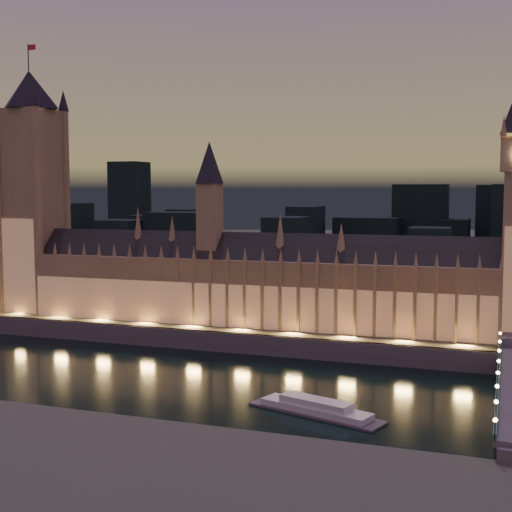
% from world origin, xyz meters
% --- Properties ---
extents(ground_plane, '(2000.00, 2000.00, 0.00)m').
position_xyz_m(ground_plane, '(0.00, 0.00, 0.00)').
color(ground_plane, black).
rests_on(ground_plane, ground).
extents(north_bank, '(2000.00, 960.00, 8.00)m').
position_xyz_m(north_bank, '(0.00, 520.00, 4.00)').
color(north_bank, '#49493B').
rests_on(north_bank, ground).
extents(embankment_wall, '(2000.00, 2.50, 8.00)m').
position_xyz_m(embankment_wall, '(0.00, 41.00, 4.00)').
color(embankment_wall, brown).
rests_on(embankment_wall, ground).
extents(palace_of_westminster, '(202.00, 25.36, 78.00)m').
position_xyz_m(palace_of_westminster, '(0.37, 61.74, 26.37)').
color(palace_of_westminster, '#93714C').
rests_on(palace_of_westminster, north_bank).
extents(victoria_tower, '(31.68, 31.68, 124.65)m').
position_xyz_m(victoria_tower, '(-110.00, 61.93, 69.92)').
color(victoria_tower, '#93714C').
rests_on(victoria_tower, north_bank).
extents(river_boat, '(43.16, 22.13, 4.50)m').
position_xyz_m(river_boat, '(51.54, -23.91, 1.56)').
color(river_boat, brown).
rests_on(river_boat, ground).
extents(city_backdrop, '(465.84, 215.63, 79.66)m').
position_xyz_m(city_backdrop, '(32.77, 246.24, 31.08)').
color(city_backdrop, black).
rests_on(city_backdrop, north_bank).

